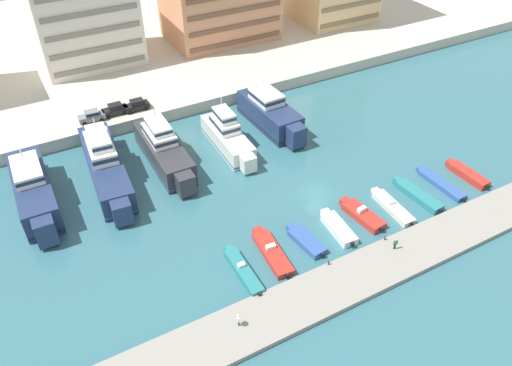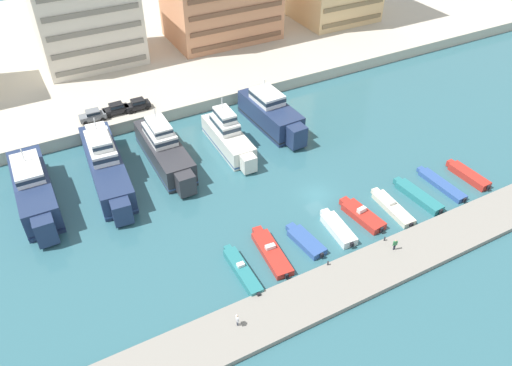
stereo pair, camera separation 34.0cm
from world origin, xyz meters
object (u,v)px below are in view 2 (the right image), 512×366
(motorboat_red_center, at_px, (362,215))
(motorboat_teal_mid_right, at_px, (418,196))
(car_black_mid_left, at_px, (138,104))
(motorboat_red_far_right, at_px, (468,175))
(car_black_left, at_px, (116,108))
(yacht_navy_left, at_px, (106,164))
(car_grey_far_left, at_px, (93,115))
(motorboat_teal_far_left, at_px, (242,271))
(motorboat_red_left, at_px, (271,252))
(yacht_navy_far_left, at_px, (34,190))
(pedestrian_near_edge, at_px, (237,319))
(yacht_ivory_center_left, at_px, (228,136))
(motorboat_cream_center_right, at_px, (392,207))
(yacht_navy_center, at_px, (271,113))
(yacht_charcoal_mid_left, at_px, (164,150))
(motorboat_white_center_left, at_px, (338,228))
(motorboat_blue_right, at_px, (441,184))
(pedestrian_mid_deck, at_px, (395,244))
(motorboat_blue_mid_left, at_px, (306,241))

(motorboat_red_center, relative_size, motorboat_teal_mid_right, 0.89)
(car_black_mid_left, bearing_deg, motorboat_red_far_right, -45.79)
(car_black_left, bearing_deg, yacht_navy_left, -111.92)
(motorboat_red_center, height_order, car_grey_far_left, car_grey_far_left)
(motorboat_teal_far_left, xyz_separation_m, car_grey_far_left, (-7.19, 38.19, 2.55))
(motorboat_red_left, xyz_separation_m, motorboat_red_far_right, (32.19, -0.37, 0.09))
(yacht_navy_far_left, distance_m, pedestrian_near_edge, 33.79)
(motorboat_teal_mid_right, relative_size, pedestrian_near_edge, 5.18)
(yacht_ivory_center_left, xyz_separation_m, motorboat_cream_center_right, (12.76, -23.47, -1.70))
(motorboat_red_center, bearing_deg, motorboat_teal_far_left, -176.45)
(yacht_navy_center, height_order, motorboat_red_center, yacht_navy_center)
(motorboat_red_center, bearing_deg, yacht_navy_center, 88.39)
(motorboat_red_far_right, bearing_deg, yacht_charcoal_mid_left, 146.76)
(motorboat_teal_far_left, relative_size, motorboat_white_center_left, 1.21)
(yacht_navy_left, distance_m, motorboat_red_left, 27.50)
(motorboat_white_center_left, bearing_deg, motorboat_teal_mid_right, 0.53)
(car_black_left, bearing_deg, motorboat_blue_right, -46.71)
(motorboat_red_left, bearing_deg, motorboat_red_far_right, -0.65)
(motorboat_red_center, xyz_separation_m, car_black_mid_left, (-17.85, 37.04, 2.56))
(motorboat_teal_mid_right, bearing_deg, pedestrian_mid_deck, -146.76)
(motorboat_blue_right, distance_m, motorboat_red_far_right, 4.76)
(motorboat_white_center_left, relative_size, car_black_mid_left, 1.69)
(car_black_left, bearing_deg, car_black_mid_left, -5.41)
(motorboat_teal_far_left, height_order, motorboat_teal_mid_right, motorboat_teal_far_left)
(yacht_navy_center, xyz_separation_m, motorboat_blue_right, (13.15, -25.22, -1.95))
(pedestrian_near_edge, xyz_separation_m, pedestrian_mid_deck, (21.30, 0.68, -0.02))
(motorboat_red_center, xyz_separation_m, motorboat_blue_right, (13.86, -0.02, -0.15))
(motorboat_white_center_left, distance_m, motorboat_blue_right, 18.12)
(motorboat_blue_right, xyz_separation_m, car_black_mid_left, (-31.71, 37.06, 2.71))
(yacht_navy_far_left, xyz_separation_m, motorboat_blue_right, (50.42, -22.96, -2.00))
(motorboat_cream_center_right, bearing_deg, yacht_navy_center, 98.42)
(car_grey_far_left, height_order, car_black_mid_left, same)
(yacht_charcoal_mid_left, height_order, motorboat_red_center, yacht_charcoal_mid_left)
(motorboat_blue_mid_left, distance_m, car_black_mid_left, 38.59)
(motorboat_teal_mid_right, distance_m, car_black_left, 48.67)
(car_grey_far_left, bearing_deg, motorboat_red_left, -72.62)
(yacht_navy_far_left, height_order, car_black_mid_left, yacht_navy_far_left)
(motorboat_teal_mid_right, xyz_separation_m, car_black_left, (-30.52, 37.82, 2.61))
(motorboat_blue_mid_left, distance_m, car_grey_far_left, 40.96)
(car_black_mid_left, bearing_deg, yacht_navy_left, -124.33)
(yacht_navy_left, distance_m, motorboat_blue_right, 47.23)
(motorboat_teal_mid_right, distance_m, motorboat_red_far_right, 9.44)
(yacht_navy_far_left, height_order, pedestrian_near_edge, yacht_navy_far_left)
(yacht_charcoal_mid_left, xyz_separation_m, motorboat_white_center_left, (13.93, -24.25, -1.79))
(motorboat_white_center_left, height_order, motorboat_blue_right, motorboat_white_center_left)
(pedestrian_mid_deck, bearing_deg, car_black_mid_left, 111.57)
(motorboat_teal_mid_right, relative_size, pedestrian_mid_deck, 5.27)
(yacht_navy_left, xyz_separation_m, motorboat_blue_mid_left, (17.80, -24.43, -2.04))
(car_grey_far_left, bearing_deg, yacht_navy_far_left, -128.73)
(yacht_charcoal_mid_left, relative_size, motorboat_red_center, 2.44)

